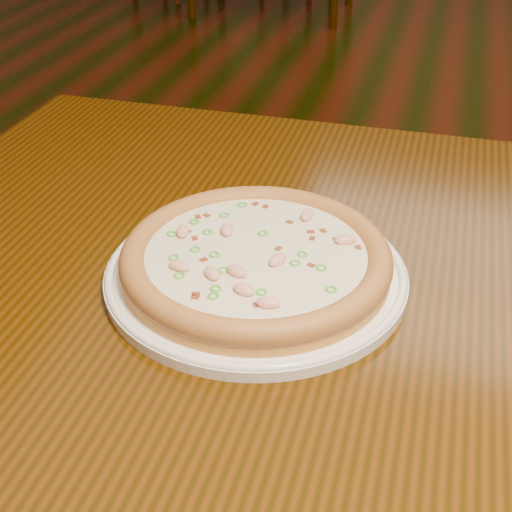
# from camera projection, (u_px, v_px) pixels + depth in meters

# --- Properties ---
(ground) EXTENTS (9.00, 9.00, 0.00)m
(ground) POSITION_uv_depth(u_px,v_px,m) (461.00, 342.00, 1.84)
(ground) COLOR black
(hero_table) EXTENTS (1.20, 0.80, 0.75)m
(hero_table) POSITION_uv_depth(u_px,v_px,m) (366.00, 340.00, 0.84)
(hero_table) COLOR black
(hero_table) RESTS_ON ground
(plate) EXTENTS (0.32, 0.32, 0.02)m
(plate) POSITION_uv_depth(u_px,v_px,m) (256.00, 273.00, 0.76)
(plate) COLOR white
(plate) RESTS_ON hero_table
(pizza) EXTENTS (0.29, 0.29, 0.03)m
(pizza) POSITION_uv_depth(u_px,v_px,m) (256.00, 258.00, 0.75)
(pizza) COLOR gold
(pizza) RESTS_ON plate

